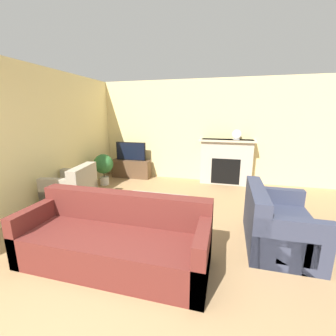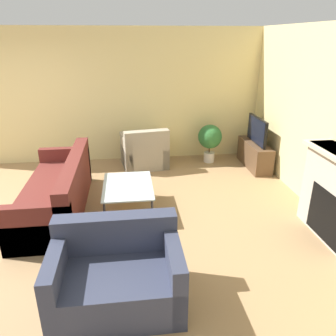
{
  "view_description": "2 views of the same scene",
  "coord_description": "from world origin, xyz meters",
  "px_view_note": "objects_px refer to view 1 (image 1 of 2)",
  "views": [
    {
      "loc": [
        1.08,
        -1.31,
        1.81
      ],
      "look_at": [
        0.01,
        2.69,
        0.81
      ],
      "focal_mm": 24.0,
      "sensor_mm": 36.0,
      "label": 1
    },
    {
      "loc": [
        4.45,
        2.02,
        2.5
      ],
      "look_at": [
        0.01,
        2.58,
        0.7
      ],
      "focal_mm": 35.0,
      "sensor_mm": 36.0,
      "label": 2
    }
  ],
  "objects_px": {
    "couch_sectional": "(115,240)",
    "armchair_by_window": "(73,191)",
    "coffee_table": "(153,202)",
    "mantel_clock": "(237,134)",
    "couch_loveseat": "(276,225)",
    "tv": "(131,151)",
    "potted_plant": "(104,165)"
  },
  "relations": [
    {
      "from": "tv",
      "to": "mantel_clock",
      "type": "height_order",
      "value": "mantel_clock"
    },
    {
      "from": "tv",
      "to": "couch_loveseat",
      "type": "bearing_deg",
      "value": -38.67
    },
    {
      "from": "couch_sectional",
      "to": "potted_plant",
      "type": "relative_size",
      "value": 2.85
    },
    {
      "from": "tv",
      "to": "potted_plant",
      "type": "bearing_deg",
      "value": -115.01
    },
    {
      "from": "armchair_by_window",
      "to": "tv",
      "type": "bearing_deg",
      "value": 163.75
    },
    {
      "from": "armchair_by_window",
      "to": "coffee_table",
      "type": "distance_m",
      "value": 1.87
    },
    {
      "from": "coffee_table",
      "to": "mantel_clock",
      "type": "xyz_separation_m",
      "value": [
        1.34,
        2.67,
        0.91
      ]
    },
    {
      "from": "mantel_clock",
      "to": "couch_sectional",
      "type": "bearing_deg",
      "value": -111.6
    },
    {
      "from": "tv",
      "to": "couch_sectional",
      "type": "bearing_deg",
      "value": -69.01
    },
    {
      "from": "couch_loveseat",
      "to": "mantel_clock",
      "type": "height_order",
      "value": "mantel_clock"
    },
    {
      "from": "mantel_clock",
      "to": "couch_loveseat",
      "type": "bearing_deg",
      "value": -79.54
    },
    {
      "from": "coffee_table",
      "to": "mantel_clock",
      "type": "height_order",
      "value": "mantel_clock"
    },
    {
      "from": "couch_loveseat",
      "to": "potted_plant",
      "type": "xyz_separation_m",
      "value": [
        -3.79,
        1.87,
        0.23
      ]
    },
    {
      "from": "coffee_table",
      "to": "armchair_by_window",
      "type": "bearing_deg",
      "value": 168.96
    },
    {
      "from": "armchair_by_window",
      "to": "potted_plant",
      "type": "xyz_separation_m",
      "value": [
        -0.1,
        1.38,
        0.22
      ]
    },
    {
      "from": "couch_sectional",
      "to": "potted_plant",
      "type": "bearing_deg",
      "value": 122.68
    },
    {
      "from": "armchair_by_window",
      "to": "mantel_clock",
      "type": "relative_size",
      "value": 3.85
    },
    {
      "from": "couch_sectional",
      "to": "potted_plant",
      "type": "height_order",
      "value": "couch_sectional"
    },
    {
      "from": "couch_sectional",
      "to": "mantel_clock",
      "type": "relative_size",
      "value": 9.02
    },
    {
      "from": "armchair_by_window",
      "to": "potted_plant",
      "type": "height_order",
      "value": "armchair_by_window"
    },
    {
      "from": "couch_loveseat",
      "to": "armchair_by_window",
      "type": "distance_m",
      "value": 3.72
    },
    {
      "from": "couch_loveseat",
      "to": "tv",
      "type": "bearing_deg",
      "value": 51.33
    },
    {
      "from": "tv",
      "to": "coffee_table",
      "type": "bearing_deg",
      "value": -59.22
    },
    {
      "from": "tv",
      "to": "mantel_clock",
      "type": "bearing_deg",
      "value": 1.7
    },
    {
      "from": "tv",
      "to": "coffee_table",
      "type": "distance_m",
      "value": 3.04
    },
    {
      "from": "couch_loveseat",
      "to": "coffee_table",
      "type": "xyz_separation_m",
      "value": [
        -1.85,
        0.13,
        0.1
      ]
    },
    {
      "from": "couch_loveseat",
      "to": "mantel_clock",
      "type": "relative_size",
      "value": 4.92
    },
    {
      "from": "potted_plant",
      "to": "mantel_clock",
      "type": "xyz_separation_m",
      "value": [
        3.27,
        0.93,
        0.78
      ]
    },
    {
      "from": "couch_sectional",
      "to": "armchair_by_window",
      "type": "relative_size",
      "value": 2.34
    },
    {
      "from": "couch_loveseat",
      "to": "mantel_clock",
      "type": "bearing_deg",
      "value": 10.46
    },
    {
      "from": "coffee_table",
      "to": "mantel_clock",
      "type": "distance_m",
      "value": 3.12
    },
    {
      "from": "couch_loveseat",
      "to": "coffee_table",
      "type": "height_order",
      "value": "couch_loveseat"
    }
  ]
}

